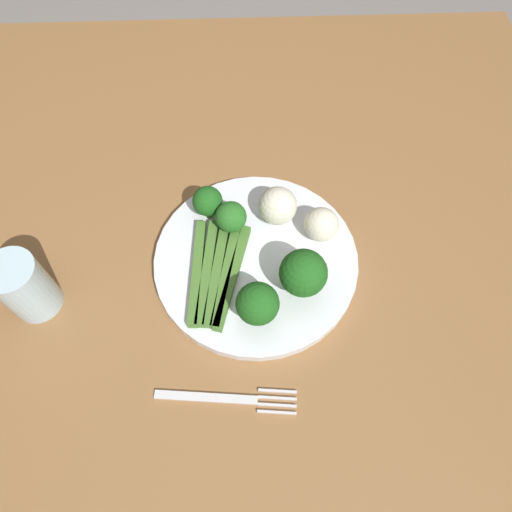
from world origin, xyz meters
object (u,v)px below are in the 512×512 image
object	(u,v)px
broccoli_front	(258,304)
cauliflower_mid	(321,224)
dining_table	(236,324)
broccoli_left	(303,272)
asparagus_bundle	(217,273)
broccoli_front_left	(231,217)
cauliflower_edge	(278,206)
water_glass	(24,289)
fork	(228,399)
broccoli_outer_edge	(208,201)
plate	(256,261)

from	to	relation	value
broccoli_front	cauliflower_mid	distance (m)	0.15
dining_table	broccoli_left	xyz separation A→B (m)	(-0.00, 0.09, 0.16)
asparagus_bundle	broccoli_front_left	distance (m)	0.08
broccoli_front	cauliflower_edge	bearing A→B (deg)	167.35
broccoli_left	cauliflower_mid	bearing A→B (deg)	157.57
asparagus_bundle	water_glass	bearing A→B (deg)	105.61
asparagus_bundle	fork	bearing A→B (deg)	-166.36
broccoli_front_left	broccoli_left	distance (m)	0.12
asparagus_bundle	broccoli_outer_edge	size ratio (longest dim) A/B	3.12
fork	cauliflower_edge	bearing A→B (deg)	79.20
asparagus_bundle	water_glass	size ratio (longest dim) A/B	1.70
dining_table	cauliflower_mid	xyz separation A→B (m)	(-0.08, 0.12, 0.14)
fork	water_glass	world-z (taller)	water_glass
plate	cauliflower_mid	xyz separation A→B (m)	(-0.03, 0.09, 0.03)
broccoli_front	water_glass	distance (m)	0.28
asparagus_bundle	cauliflower_edge	xyz separation A→B (m)	(-0.09, 0.08, 0.02)
broccoli_front_left	fork	bearing A→B (deg)	-2.00
broccoli_left	cauliflower_edge	size ratio (longest dim) A/B	1.39
water_glass	plate	bearing A→B (deg)	100.04
asparagus_bundle	broccoli_front_left	size ratio (longest dim) A/B	3.07
plate	cauliflower_edge	bearing A→B (deg)	153.82
broccoli_front_left	water_glass	size ratio (longest dim) A/B	0.55
plate	cauliflower_mid	world-z (taller)	cauliflower_mid
broccoli_front	water_glass	size ratio (longest dim) A/B	0.69
asparagus_bundle	broccoli_front_left	xyz separation A→B (m)	(-0.07, 0.02, 0.02)
asparagus_bundle	broccoli_outer_edge	distance (m)	0.10
dining_table	broccoli_outer_edge	world-z (taller)	broccoli_outer_edge
broccoli_outer_edge	asparagus_bundle	bearing A→B (deg)	6.40
asparagus_bundle	broccoli_outer_edge	world-z (taller)	broccoli_outer_edge
plate	broccoli_front_left	xyz separation A→B (m)	(-0.05, -0.03, 0.04)
plate	broccoli_front	world-z (taller)	broccoli_front
dining_table	cauliflower_edge	world-z (taller)	cauliflower_edge
cauliflower_edge	broccoli_front_left	bearing A→B (deg)	-73.86
plate	broccoli_front_left	bearing A→B (deg)	-145.64
asparagus_bundle	broccoli_left	bearing A→B (deg)	-91.47
broccoli_front_left	broccoli_left	xyz separation A→B (m)	(0.09, 0.09, 0.01)
broccoli_front	fork	size ratio (longest dim) A/B	0.38
plate	broccoli_outer_edge	distance (m)	0.10
broccoli_front	broccoli_front_left	size ratio (longest dim) A/B	1.26
dining_table	broccoli_front_left	xyz separation A→B (m)	(-0.09, -0.00, 0.15)
dining_table	cauliflower_edge	bearing A→B (deg)	150.37
water_glass	cauliflower_mid	bearing A→B (deg)	102.89
asparagus_bundle	cauliflower_edge	bearing A→B (deg)	-34.27
dining_table	water_glass	distance (m)	0.29
dining_table	cauliflower_edge	size ratio (longest dim) A/B	21.85
dining_table	cauliflower_mid	bearing A→B (deg)	124.26
asparagus_bundle	broccoli_left	size ratio (longest dim) A/B	2.16
dining_table	broccoli_outer_edge	size ratio (longest dim) A/B	22.78
broccoli_outer_edge	fork	size ratio (longest dim) A/B	0.30
broccoli_front	broccoli_front_left	world-z (taller)	broccoli_front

